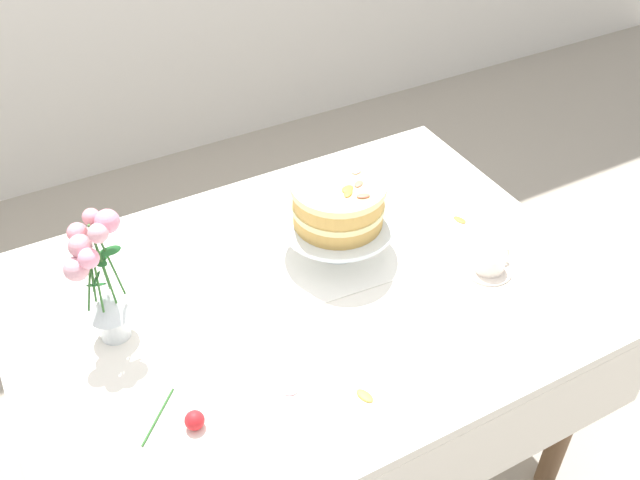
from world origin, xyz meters
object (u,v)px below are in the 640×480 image
(dining_table, at_px, (310,324))
(fallen_rose, at_px, (193,420))
(teacup, at_px, (489,263))
(layer_cake, at_px, (338,202))
(flower_vase, at_px, (101,283))
(cake_stand, at_px, (338,227))

(dining_table, bearing_deg, fallen_rose, -150.61)
(teacup, bearing_deg, layer_cake, 140.75)
(flower_vase, relative_size, teacup, 2.71)
(cake_stand, relative_size, layer_cake, 1.23)
(dining_table, distance_m, layer_cake, 0.31)
(fallen_rose, bearing_deg, teacup, 5.98)
(fallen_rose, bearing_deg, cake_stand, 32.37)
(cake_stand, bearing_deg, fallen_rose, -147.63)
(flower_vase, xyz_separation_m, teacup, (0.89, -0.23, -0.14))
(dining_table, distance_m, teacup, 0.47)
(flower_vase, height_order, teacup, flower_vase)
(cake_stand, height_order, flower_vase, flower_vase)
(dining_table, distance_m, flower_vase, 0.53)
(layer_cake, bearing_deg, flower_vase, -178.99)
(fallen_rose, bearing_deg, dining_table, 29.39)
(layer_cake, bearing_deg, cake_stand, 126.51)
(cake_stand, xyz_separation_m, flower_vase, (-0.59, -0.01, 0.08))
(cake_stand, relative_size, teacup, 2.31)
(cake_stand, xyz_separation_m, layer_cake, (0.00, -0.00, 0.08))
(cake_stand, distance_m, teacup, 0.39)
(dining_table, relative_size, cake_stand, 4.83)
(flower_vase, bearing_deg, layer_cake, 1.01)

